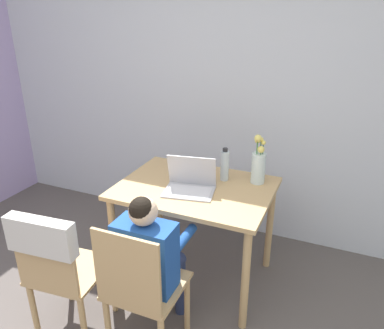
# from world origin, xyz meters

# --- Properties ---
(wall_back) EXTENTS (6.40, 0.05, 2.50)m
(wall_back) POSITION_xyz_m (0.00, 2.23, 1.25)
(wall_back) COLOR silver
(wall_back) RESTS_ON ground_plane
(dining_table) EXTENTS (1.03, 0.76, 0.75)m
(dining_table) POSITION_xyz_m (0.11, 1.42, 0.64)
(dining_table) COLOR tan
(dining_table) RESTS_ON ground_plane
(chair_occupied) EXTENTS (0.40, 0.40, 0.86)m
(chair_occupied) POSITION_xyz_m (0.09, 0.69, 0.44)
(chair_occupied) COLOR tan
(chair_occupied) RESTS_ON ground_plane
(chair_spare) EXTENTS (0.44, 0.47, 0.87)m
(chair_spare) POSITION_xyz_m (-0.39, 0.58, 0.58)
(chair_spare) COLOR tan
(chair_spare) RESTS_ON ground_plane
(person_seated) EXTENTS (0.34, 0.42, 0.98)m
(person_seated) POSITION_xyz_m (0.09, 0.81, 0.60)
(person_seated) COLOR #1E4C9E
(person_seated) RESTS_ON ground_plane
(laptop) EXTENTS (0.36, 0.29, 0.23)m
(laptop) POSITION_xyz_m (0.10, 1.35, 0.80)
(laptop) COLOR #B2B2B7
(laptop) RESTS_ON dining_table
(flower_vase) EXTENTS (0.10, 0.10, 0.35)m
(flower_vase) POSITION_xyz_m (0.48, 1.65, 0.88)
(flower_vase) COLOR silver
(flower_vase) RESTS_ON dining_table
(water_bottle) EXTENTS (0.06, 0.06, 0.24)m
(water_bottle) POSITION_xyz_m (0.25, 1.60, 0.86)
(water_bottle) COLOR silver
(water_bottle) RESTS_ON dining_table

